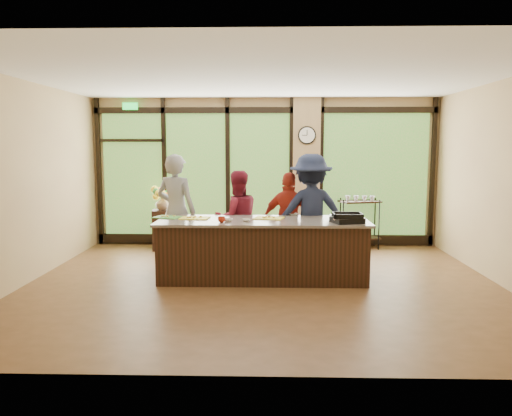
# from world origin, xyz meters

# --- Properties ---
(floor) EXTENTS (7.00, 7.00, 0.00)m
(floor) POSITION_xyz_m (0.00, 0.00, 0.00)
(floor) COLOR #55381E
(floor) RESTS_ON ground
(ceiling) EXTENTS (7.00, 7.00, 0.00)m
(ceiling) POSITION_xyz_m (0.00, 0.00, 3.00)
(ceiling) COLOR white
(ceiling) RESTS_ON back_wall
(back_wall) EXTENTS (7.00, 0.00, 7.00)m
(back_wall) POSITION_xyz_m (0.00, 3.00, 1.50)
(back_wall) COLOR tan
(back_wall) RESTS_ON floor
(left_wall) EXTENTS (0.00, 6.00, 6.00)m
(left_wall) POSITION_xyz_m (-3.50, 0.00, 1.50)
(left_wall) COLOR tan
(left_wall) RESTS_ON floor
(right_wall) EXTENTS (0.00, 6.00, 6.00)m
(right_wall) POSITION_xyz_m (3.50, 0.00, 1.50)
(right_wall) COLOR tan
(right_wall) RESTS_ON floor
(window_wall) EXTENTS (6.90, 0.12, 3.00)m
(window_wall) POSITION_xyz_m (0.16, 2.95, 1.39)
(window_wall) COLOR tan
(window_wall) RESTS_ON floor
(island_base) EXTENTS (3.10, 1.00, 0.88)m
(island_base) POSITION_xyz_m (0.00, 0.30, 0.44)
(island_base) COLOR black
(island_base) RESTS_ON floor
(countertop) EXTENTS (3.20, 1.10, 0.04)m
(countertop) POSITION_xyz_m (0.00, 0.30, 0.90)
(countertop) COLOR gray
(countertop) RESTS_ON island_base
(wall_clock) EXTENTS (0.36, 0.04, 0.36)m
(wall_clock) POSITION_xyz_m (0.85, 2.87, 2.25)
(wall_clock) COLOR black
(wall_clock) RESTS_ON window_wall
(cook_left) EXTENTS (0.81, 0.66, 1.91)m
(cook_left) POSITION_xyz_m (-1.45, 0.98, 0.95)
(cook_left) COLOR gray
(cook_left) RESTS_ON floor
(cook_midleft) EXTENTS (0.96, 0.85, 1.63)m
(cook_midleft) POSITION_xyz_m (-0.44, 1.07, 0.82)
(cook_midleft) COLOR maroon
(cook_midleft) RESTS_ON floor
(cook_midright) EXTENTS (1.01, 0.62, 1.61)m
(cook_midright) POSITION_xyz_m (0.44, 0.98, 0.80)
(cook_midright) COLOR maroon
(cook_midright) RESTS_ON floor
(cook_right) EXTENTS (1.31, 0.86, 1.91)m
(cook_right) POSITION_xyz_m (0.79, 0.97, 0.95)
(cook_right) COLOR #191F38
(cook_right) RESTS_ON floor
(roasting_pan) EXTENTS (0.51, 0.45, 0.08)m
(roasting_pan) POSITION_xyz_m (1.24, 0.03, 0.96)
(roasting_pan) COLOR black
(roasting_pan) RESTS_ON countertop
(mixing_bowl) EXTENTS (0.36, 0.36, 0.08)m
(mixing_bowl) POSITION_xyz_m (1.17, 0.23, 0.96)
(mixing_bowl) COLOR silver
(mixing_bowl) RESTS_ON countertop
(cutting_board_left) EXTENTS (0.49, 0.42, 0.01)m
(cutting_board_left) POSITION_xyz_m (-1.50, 0.50, 0.93)
(cutting_board_left) COLOR green
(cutting_board_left) RESTS_ON countertop
(cutting_board_center) EXTENTS (0.46, 0.37, 0.01)m
(cutting_board_center) POSITION_xyz_m (-1.06, 0.41, 0.93)
(cutting_board_center) COLOR yellow
(cutting_board_center) RESTS_ON countertop
(cutting_board_right) EXTENTS (0.50, 0.42, 0.01)m
(cutting_board_right) POSITION_xyz_m (0.10, 0.44, 0.93)
(cutting_board_right) COLOR yellow
(cutting_board_right) RESTS_ON countertop
(prep_bowl_near) EXTENTS (0.19, 0.19, 0.04)m
(prep_bowl_near) POSITION_xyz_m (-0.51, 0.11, 0.94)
(prep_bowl_near) COLOR silver
(prep_bowl_near) RESTS_ON countertop
(prep_bowl_mid) EXTENTS (0.17, 0.17, 0.04)m
(prep_bowl_mid) POSITION_xyz_m (-0.24, 0.11, 0.94)
(prep_bowl_mid) COLOR silver
(prep_bowl_mid) RESTS_ON countertop
(prep_bowl_far) EXTENTS (0.15, 0.15, 0.03)m
(prep_bowl_far) POSITION_xyz_m (0.49, 0.79, 0.94)
(prep_bowl_far) COLOR silver
(prep_bowl_far) RESTS_ON countertop
(red_ramekin) EXTENTS (0.13, 0.13, 0.09)m
(red_ramekin) POSITION_xyz_m (-0.60, 0.00, 0.96)
(red_ramekin) COLOR #A32210
(red_ramekin) RESTS_ON countertop
(flower_stand) EXTENTS (0.45, 0.45, 0.79)m
(flower_stand) POSITION_xyz_m (-2.00, 2.44, 0.39)
(flower_stand) COLOR black
(flower_stand) RESTS_ON floor
(flower_vase) EXTENTS (0.34, 0.34, 0.28)m
(flower_vase) POSITION_xyz_m (-2.00, 2.44, 0.93)
(flower_vase) COLOR olive
(flower_vase) RESTS_ON flower_stand
(bar_cart) EXTENTS (0.86, 0.64, 1.06)m
(bar_cart) POSITION_xyz_m (1.91, 2.72, 0.63)
(bar_cart) COLOR black
(bar_cart) RESTS_ON floor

